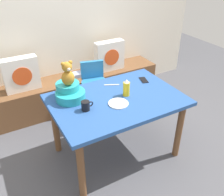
% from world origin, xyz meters
% --- Properties ---
extents(ground_plane, '(8.00, 8.00, 0.00)m').
position_xyz_m(ground_plane, '(0.00, 0.00, 0.00)').
color(ground_plane, '#4C4C51').
extents(back_wall, '(4.40, 0.10, 2.60)m').
position_xyz_m(back_wall, '(0.00, 1.48, 1.30)').
color(back_wall, silver).
rests_on(back_wall, ground_plane).
extents(window_bench, '(2.60, 0.44, 0.46)m').
position_xyz_m(window_bench, '(0.00, 1.21, 0.23)').
color(window_bench, brown).
rests_on(window_bench, ground_plane).
extents(pillow_floral_left, '(0.44, 0.15, 0.44)m').
position_xyz_m(pillow_floral_left, '(-0.72, 1.19, 0.68)').
color(pillow_floral_left, white).
rests_on(pillow_floral_left, window_bench).
extents(pillow_floral_right, '(0.44, 0.15, 0.44)m').
position_xyz_m(pillow_floral_right, '(0.56, 1.19, 0.68)').
color(pillow_floral_right, white).
rests_on(pillow_floral_right, window_bench).
extents(book_stack, '(0.20, 0.14, 0.05)m').
position_xyz_m(book_stack, '(0.06, 1.21, 0.49)').
color(book_stack, '#939FC0').
rests_on(book_stack, window_bench).
extents(dining_table, '(1.34, 0.92, 0.74)m').
position_xyz_m(dining_table, '(0.00, 0.00, 0.64)').
color(dining_table, '#264C8C').
rests_on(dining_table, ground_plane).
extents(highchair, '(0.40, 0.50, 0.79)m').
position_xyz_m(highchair, '(0.11, 0.77, 0.52)').
color(highchair, '#2672B2').
rests_on(highchair, ground_plane).
extents(infant_seat_teal, '(0.30, 0.33, 0.16)m').
position_xyz_m(infant_seat_teal, '(-0.42, 0.23, 0.81)').
color(infant_seat_teal, teal).
rests_on(infant_seat_teal, dining_table).
extents(teddy_bear, '(0.13, 0.12, 0.25)m').
position_xyz_m(teddy_bear, '(-0.42, 0.23, 1.02)').
color(teddy_bear, '#AE7825').
rests_on(teddy_bear, infant_seat_teal).
extents(ketchup_bottle, '(0.07, 0.07, 0.18)m').
position_xyz_m(ketchup_bottle, '(0.12, 0.01, 0.83)').
color(ketchup_bottle, gold).
rests_on(ketchup_bottle, dining_table).
extents(coffee_mug, '(0.12, 0.08, 0.09)m').
position_xyz_m(coffee_mug, '(-0.36, -0.04, 0.79)').
color(coffee_mug, black).
rests_on(coffee_mug, dining_table).
extents(dinner_plate_near, '(0.20, 0.20, 0.01)m').
position_xyz_m(dinner_plate_near, '(-0.04, -0.10, 0.75)').
color(dinner_plate_near, white).
rests_on(dinner_plate_near, dining_table).
extents(cell_phone, '(0.10, 0.16, 0.01)m').
position_xyz_m(cell_phone, '(0.47, 0.19, 0.74)').
color(cell_phone, black).
rests_on(cell_phone, dining_table).
extents(table_fork, '(0.16, 0.09, 0.01)m').
position_xyz_m(table_fork, '(0.09, 0.27, 0.74)').
color(table_fork, silver).
rests_on(table_fork, dining_table).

